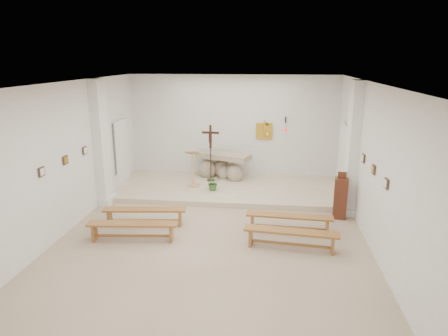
# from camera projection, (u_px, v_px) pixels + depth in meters

# --- Properties ---
(ground) EXTENTS (7.00, 10.00, 0.00)m
(ground) POSITION_uv_depth(u_px,v_px,m) (212.00, 239.00, 9.17)
(ground) COLOR tan
(ground) RESTS_ON ground
(wall_left) EXTENTS (0.02, 10.00, 3.50)m
(wall_left) POSITION_uv_depth(u_px,v_px,m) (60.00, 161.00, 9.10)
(wall_left) COLOR white
(wall_left) RESTS_ON ground
(wall_right) EXTENTS (0.02, 10.00, 3.50)m
(wall_right) POSITION_uv_depth(u_px,v_px,m) (377.00, 171.00, 8.31)
(wall_right) COLOR white
(wall_right) RESTS_ON ground
(wall_back) EXTENTS (7.00, 0.02, 3.50)m
(wall_back) POSITION_uv_depth(u_px,v_px,m) (233.00, 127.00, 13.48)
(wall_back) COLOR white
(wall_back) RESTS_ON ground
(ceiling) EXTENTS (7.00, 10.00, 0.02)m
(ceiling) POSITION_uv_depth(u_px,v_px,m) (211.00, 84.00, 8.24)
(ceiling) COLOR silver
(ceiling) RESTS_ON wall_back
(sanctuary_platform) EXTENTS (6.98, 3.00, 0.15)m
(sanctuary_platform) POSITION_uv_depth(u_px,v_px,m) (228.00, 188.00, 12.50)
(sanctuary_platform) COLOR beige
(sanctuary_platform) RESTS_ON ground
(pilaster_left) EXTENTS (0.26, 0.55, 3.50)m
(pilaster_left) POSITION_uv_depth(u_px,v_px,m) (101.00, 143.00, 11.00)
(pilaster_left) COLOR white
(pilaster_left) RESTS_ON ground
(pilaster_right) EXTENTS (0.26, 0.55, 3.50)m
(pilaster_right) POSITION_uv_depth(u_px,v_px,m) (353.00, 149.00, 10.24)
(pilaster_right) COLOR white
(pilaster_right) RESTS_ON ground
(gold_wall_relief) EXTENTS (0.55, 0.04, 0.55)m
(gold_wall_relief) POSITION_uv_depth(u_px,v_px,m) (264.00, 131.00, 13.36)
(gold_wall_relief) COLOR gold
(gold_wall_relief) RESTS_ON wall_back
(sanctuary_lamp) EXTENTS (0.11, 0.36, 0.44)m
(sanctuary_lamp) POSITION_uv_depth(u_px,v_px,m) (286.00, 128.00, 13.00)
(sanctuary_lamp) COLOR black
(sanctuary_lamp) RESTS_ON wall_back
(station_frame_left_front) EXTENTS (0.03, 0.20, 0.20)m
(station_frame_left_front) POSITION_uv_depth(u_px,v_px,m) (42.00, 172.00, 8.34)
(station_frame_left_front) COLOR #422F1D
(station_frame_left_front) RESTS_ON wall_left
(station_frame_left_mid) EXTENTS (0.03, 0.20, 0.20)m
(station_frame_left_mid) POSITION_uv_depth(u_px,v_px,m) (65.00, 160.00, 9.29)
(station_frame_left_mid) COLOR #422F1D
(station_frame_left_mid) RESTS_ON wall_left
(station_frame_left_rear) EXTENTS (0.03, 0.20, 0.20)m
(station_frame_left_rear) POSITION_uv_depth(u_px,v_px,m) (85.00, 151.00, 10.25)
(station_frame_left_rear) COLOR #422F1D
(station_frame_left_rear) RESTS_ON wall_left
(station_frame_right_front) EXTENTS (0.03, 0.20, 0.20)m
(station_frame_right_front) POSITION_uv_depth(u_px,v_px,m) (386.00, 184.00, 7.55)
(station_frame_right_front) COLOR #422F1D
(station_frame_right_front) RESTS_ON wall_right
(station_frame_right_mid) EXTENTS (0.03, 0.20, 0.20)m
(station_frame_right_mid) POSITION_uv_depth(u_px,v_px,m) (373.00, 169.00, 8.51)
(station_frame_right_mid) COLOR #422F1D
(station_frame_right_mid) RESTS_ON wall_right
(station_frame_right_rear) EXTENTS (0.03, 0.20, 0.20)m
(station_frame_right_rear) POSITION_uv_depth(u_px,v_px,m) (363.00, 158.00, 9.47)
(station_frame_right_rear) COLOR #422F1D
(station_frame_right_rear) RESTS_ON wall_right
(radiator_left) EXTENTS (0.10, 0.85, 0.52)m
(radiator_left) POSITION_uv_depth(u_px,v_px,m) (113.00, 186.00, 12.07)
(radiator_left) COLOR silver
(radiator_left) RESTS_ON ground
(radiator_right) EXTENTS (0.10, 0.85, 0.52)m
(radiator_right) POSITION_uv_depth(u_px,v_px,m) (345.00, 195.00, 11.29)
(radiator_right) COLOR silver
(radiator_right) RESTS_ON ground
(altar) EXTENTS (1.92, 1.27, 0.92)m
(altar) POSITION_uv_depth(u_px,v_px,m) (223.00, 167.00, 13.29)
(altar) COLOR tan
(altar) RESTS_ON sanctuary_platform
(lectern) EXTENTS (0.45, 0.39, 1.19)m
(lectern) POSITION_uv_depth(u_px,v_px,m) (192.00, 168.00, 12.34)
(lectern) COLOR tan
(lectern) RESTS_ON sanctuary_platform
(crucifix_stand) EXTENTS (0.55, 0.24, 1.83)m
(crucifix_stand) POSITION_uv_depth(u_px,v_px,m) (211.00, 149.00, 12.79)
(crucifix_stand) COLOR #331A10
(crucifix_stand) RESTS_ON sanctuary_platform
(potted_plant) EXTENTS (0.54, 0.52, 0.47)m
(potted_plant) POSITION_uv_depth(u_px,v_px,m) (213.00, 183.00, 12.04)
(potted_plant) COLOR #326327
(potted_plant) RESTS_ON sanctuary_platform
(donation_pedestal) EXTENTS (0.37, 0.37, 1.24)m
(donation_pedestal) POSITION_uv_depth(u_px,v_px,m) (340.00, 198.00, 10.26)
(donation_pedestal) COLOR #4F2816
(donation_pedestal) RESTS_ON ground
(bench_left_front) EXTENTS (2.06, 0.56, 0.43)m
(bench_left_front) POSITION_uv_depth(u_px,v_px,m) (145.00, 213.00, 9.87)
(bench_left_front) COLOR #975F2C
(bench_left_front) RESTS_ON ground
(bench_right_front) EXTENTS (2.05, 0.43, 0.43)m
(bench_right_front) POSITION_uv_depth(u_px,v_px,m) (289.00, 219.00, 9.47)
(bench_right_front) COLOR #975F2C
(bench_right_front) RESTS_ON ground
(bench_left_second) EXTENTS (2.06, 0.52, 0.43)m
(bench_left_second) POSITION_uv_depth(u_px,v_px,m) (133.00, 227.00, 9.02)
(bench_left_second) COLOR #975F2C
(bench_left_second) RESTS_ON ground
(bench_right_second) EXTENTS (2.06, 0.52, 0.43)m
(bench_right_second) POSITION_uv_depth(u_px,v_px,m) (291.00, 235.00, 8.62)
(bench_right_second) COLOR #975F2C
(bench_right_second) RESTS_ON ground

